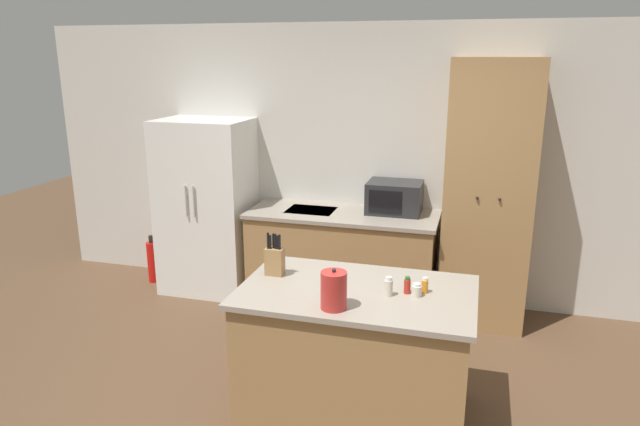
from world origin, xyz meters
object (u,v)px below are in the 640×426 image
Objects in this scene: microwave at (394,197)px; knife_block at (275,260)px; spice_bottle_green_herb at (425,286)px; refrigerator at (207,207)px; fire_extinguisher at (153,261)px; pantry_cabinet at (488,195)px; spice_bottle_short_red at (417,290)px; spice_bottle_tall_dark at (407,286)px; kettle at (334,290)px; spice_bottle_amber_oil at (388,287)px.

microwave reaches higher than knife_block.
knife_block is 1.00m from spice_bottle_green_herb.
fire_extinguisher is at bearing -179.00° from refrigerator.
microwave is (1.84, 0.11, 0.19)m from refrigerator.
pantry_cabinet is at bearing 0.45° from refrigerator.
pantry_cabinet is 1.77m from spice_bottle_short_red.
spice_bottle_tall_dark is 3.36m from fire_extinguisher.
kettle is at bearing -139.08° from spice_bottle_tall_dark.
refrigerator is 2.81m from spice_bottle_short_red.
pantry_cabinet is 1.85m from spice_bottle_amber_oil.
pantry_cabinet reaches higher than spice_bottle_tall_dark.
spice_bottle_green_herb is (0.45, -1.72, -0.12)m from microwave.
knife_block is at bearing -107.76° from microwave.
refrigerator is 15.68× the size of spice_bottle_tall_dark.
kettle reaches higher than fire_extinguisher.
refrigerator reaches higher than fire_extinguisher.
refrigerator is 0.91m from fire_extinguisher.
knife_block is at bearing 174.07° from spice_bottle_short_red.
spice_bottle_short_red is (0.95, -0.10, -0.07)m from knife_block.
spice_bottle_short_red is at bearing -25.65° from spice_bottle_tall_dark.
spice_bottle_short_red is at bearing -103.31° from pantry_cabinet.
microwave is at bearing 2.77° from fire_extinguisher.
knife_block is 2.41× the size of spice_bottle_amber_oil.
microwave is at bearing 72.24° from knife_block.
spice_bottle_amber_oil is at bearing -32.00° from fire_extinguisher.
microwave is 4.46× the size of spice_bottle_tall_dark.
pantry_cabinet is 18.74× the size of spice_bottle_amber_oil.
microwave is 1.79m from spice_bottle_green_herb.
spice_bottle_tall_dark is at bearing -159.42° from spice_bottle_green_herb.
knife_block is 0.90m from spice_bottle_tall_dark.
knife_block is 2.69× the size of spice_bottle_tall_dark.
knife_block is (-0.54, -1.69, -0.06)m from microwave.
spice_bottle_amber_oil reaches higher than spice_bottle_short_red.
spice_bottle_tall_dark is (-0.46, -1.68, -0.21)m from pantry_cabinet.
fire_extinguisher is (-0.65, -0.01, -0.64)m from refrigerator.
kettle is 3.25m from fire_extinguisher.
pantry_cabinet is 27.80× the size of spice_bottle_short_red.
kettle reaches higher than spice_bottle_green_herb.
fire_extinguisher is (-2.74, 1.71, -0.72)m from spice_bottle_amber_oil.
spice_bottle_short_red is 0.33× the size of kettle.
knife_block is (-1.36, -1.61, -0.16)m from pantry_cabinet.
fire_extinguisher is at bearing 149.99° from spice_bottle_tall_dark.
fire_extinguisher is (-2.46, 1.97, -0.78)m from kettle.
pantry_cabinet is 22.93× the size of spice_bottle_green_herb.
kettle is at bearing -136.52° from spice_bottle_amber_oil.
knife_block is at bearing -38.86° from fire_extinguisher.
spice_bottle_amber_oil is (-0.11, -0.07, 0.01)m from spice_bottle_tall_dark.
microwave is at bearing 3.39° from refrigerator.
refrigerator is at bearing 129.31° from knife_block.
spice_bottle_tall_dark is 0.51m from kettle.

